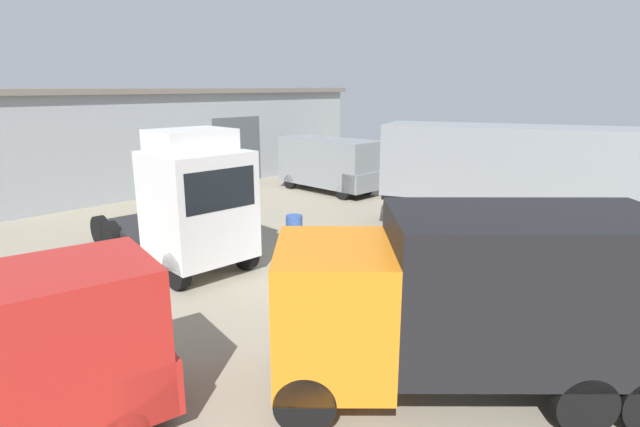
{
  "coord_description": "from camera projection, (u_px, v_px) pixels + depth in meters",
  "views": [
    {
      "loc": [
        -10.17,
        -8.3,
        5.23
      ],
      "look_at": [
        0.16,
        1.46,
        1.6
      ],
      "focal_mm": 28.0,
      "sensor_mm": 36.0,
      "label": 1
    }
  ],
  "objects": [
    {
      "name": "container_trailer_yellow",
      "position": [
        514.0,
        166.0,
        17.59
      ],
      "size": [
        5.83,
        9.51,
        3.9
      ],
      "rotation": [
        0.0,
        0.0,
        -1.18
      ],
      "color": "gray",
      "rests_on": "ground_plane"
    },
    {
      "name": "ground_plane",
      "position": [
        354.0,
        279.0,
        13.98
      ],
      "size": [
        60.0,
        60.0,
        0.0
      ],
      "primitive_type": "plane",
      "color": "gray"
    },
    {
      "name": "delivery_van_grey",
      "position": [
        330.0,
        163.0,
        25.16
      ],
      "size": [
        2.14,
        5.52,
        2.68
      ],
      "rotation": [
        0.0,
        0.0,
        -1.6
      ],
      "color": "gray",
      "rests_on": "ground_plane"
    },
    {
      "name": "box_truck_orange",
      "position": [
        472.0,
        295.0,
        8.39
      ],
      "size": [
        6.14,
        6.32,
        3.25
      ],
      "rotation": [
        0.0,
        0.0,
        2.32
      ],
      "color": "orange",
      "rests_on": "ground_plane"
    },
    {
      "name": "oil_drum",
      "position": [
        294.0,
        228.0,
        17.42
      ],
      "size": [
        0.58,
        0.58,
        0.88
      ],
      "color": "#33519E",
      "rests_on": "ground_plane"
    },
    {
      "name": "warehouse_building",
      "position": [
        76.0,
        139.0,
        25.83
      ],
      "size": [
        31.26,
        10.05,
        5.13
      ],
      "color": "#93999E",
      "rests_on": "ground_plane"
    },
    {
      "name": "tractor_unit_white",
      "position": [
        190.0,
        205.0,
        14.32
      ],
      "size": [
        2.79,
        6.44,
        4.1
      ],
      "rotation": [
        0.0,
        0.0,
        -1.62
      ],
      "color": "silver",
      "rests_on": "ground_plane"
    }
  ]
}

